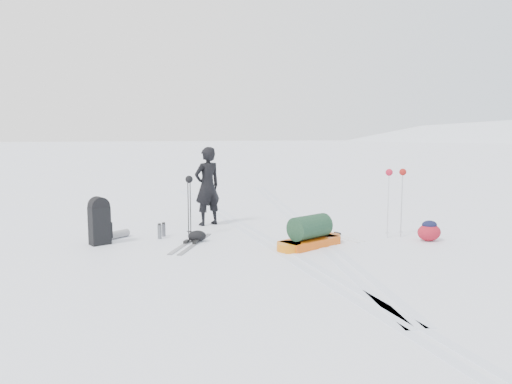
# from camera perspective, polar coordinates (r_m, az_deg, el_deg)

# --- Properties ---
(ground) EXTENTS (200.00, 200.00, 0.00)m
(ground) POSITION_cam_1_polar(r_m,az_deg,el_deg) (10.09, 0.70, -5.34)
(ground) COLOR white
(ground) RESTS_ON ground
(ski_tracks) EXTENTS (3.38, 17.97, 0.01)m
(ski_tracks) POSITION_cam_1_polar(r_m,az_deg,el_deg) (11.08, 2.54, -4.21)
(ski_tracks) COLOR silver
(ski_tracks) RESTS_ON ground
(skier) EXTENTS (0.77, 0.66, 1.80)m
(skier) POSITION_cam_1_polar(r_m,az_deg,el_deg) (11.46, -5.58, 0.66)
(skier) COLOR black
(skier) RESTS_ON ground
(pulk_sled) EXTENTS (1.58, 1.10, 0.59)m
(pulk_sled) POSITION_cam_1_polar(r_m,az_deg,el_deg) (9.42, 6.16, -4.86)
(pulk_sled) COLOR #CD500C
(pulk_sled) RESTS_ON ground
(expedition_rucksack) EXTENTS (0.78, 0.91, 0.92)m
(expedition_rucksack) POSITION_cam_1_polar(r_m,az_deg,el_deg) (10.01, -17.21, -3.29)
(expedition_rucksack) COLOR black
(expedition_rucksack) RESTS_ON ground
(ski_poles_black) EXTENTS (0.15, 0.16, 1.25)m
(ski_poles_black) POSITION_cam_1_polar(r_m,az_deg,el_deg) (10.26, -7.65, 0.61)
(ski_poles_black) COLOR black
(ski_poles_black) RESTS_ON ground
(ski_poles_silver) EXTENTS (0.45, 0.14, 1.40)m
(ski_poles_silver) POSITION_cam_1_polar(r_m,az_deg,el_deg) (10.42, 15.68, 1.33)
(ski_poles_silver) COLOR silver
(ski_poles_silver) RESTS_ON ground
(touring_skis_grey) EXTENTS (1.05, 1.77, 0.07)m
(touring_skis_grey) POSITION_cam_1_polar(r_m,az_deg,el_deg) (9.71, -7.44, -5.80)
(touring_skis_grey) COLOR gray
(touring_skis_grey) RESTS_ON ground
(touring_skis_white) EXTENTS (0.69, 1.60, 0.06)m
(touring_skis_white) POSITION_cam_1_polar(r_m,az_deg,el_deg) (10.50, 8.95, -4.87)
(touring_skis_white) COLOR silver
(touring_skis_white) RESTS_ON ground
(rope_coil) EXTENTS (0.57, 0.57, 0.06)m
(rope_coil) POSITION_cam_1_polar(r_m,az_deg,el_deg) (9.77, 5.37, -5.62)
(rope_coil) COLOR #61B1EC
(rope_coil) RESTS_ON ground
(small_daypack) EXTENTS (0.50, 0.38, 0.41)m
(small_daypack) POSITION_cam_1_polar(r_m,az_deg,el_deg) (10.41, 19.18, -4.24)
(small_daypack) COLOR maroon
(small_daypack) RESTS_ON ground
(thermos_pair) EXTENTS (0.20, 0.32, 0.31)m
(thermos_pair) POSITION_cam_1_polar(r_m,az_deg,el_deg) (10.33, -10.74, -4.35)
(thermos_pair) COLOR slate
(thermos_pair) RESTS_ON ground
(stuff_sack) EXTENTS (0.43, 0.37, 0.22)m
(stuff_sack) POSITION_cam_1_polar(r_m,az_deg,el_deg) (9.86, -6.75, -5.03)
(stuff_sack) COLOR black
(stuff_sack) RESTS_ON ground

